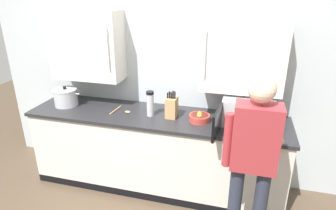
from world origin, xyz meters
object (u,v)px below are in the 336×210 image
object	(u,v)px
fruit_bowl	(199,117)
person_figure	(253,156)
stock_pot	(66,97)
thermos_flask	(150,104)
knife_block	(172,107)
wooden_spoon	(121,111)
microwave_oven	(245,111)

from	to	relation	value
fruit_bowl	person_figure	xyz separation A→B (m)	(0.52, -0.68, 0.03)
stock_pot	thermos_flask	size ratio (longest dim) A/B	1.33
knife_block	person_figure	world-z (taller)	person_figure
wooden_spoon	stock_pot	xyz separation A→B (m)	(-0.70, 0.01, 0.09)
wooden_spoon	stock_pot	size ratio (longest dim) A/B	0.66
knife_block	thermos_flask	world-z (taller)	knife_block
thermos_flask	person_figure	xyz separation A→B (m)	(1.05, -0.68, -0.06)
microwave_oven	wooden_spoon	world-z (taller)	microwave_oven
microwave_oven	knife_block	xyz separation A→B (m)	(-0.75, -0.04, -0.02)
person_figure	fruit_bowl	bearing A→B (deg)	127.67
fruit_bowl	stock_pot	world-z (taller)	stock_pot
microwave_oven	fruit_bowl	bearing A→B (deg)	-171.18
fruit_bowl	thermos_flask	world-z (taller)	thermos_flask
fruit_bowl	stock_pot	distance (m)	1.57
person_figure	stock_pot	bearing A→B (deg)	161.32
microwave_oven	knife_block	world-z (taller)	knife_block
microwave_oven	fruit_bowl	world-z (taller)	microwave_oven
wooden_spoon	knife_block	distance (m)	0.58
knife_block	stock_pot	xyz separation A→B (m)	(-1.27, 0.00, -0.01)
wooden_spoon	stock_pot	distance (m)	0.70
wooden_spoon	fruit_bowl	world-z (taller)	fruit_bowl
wooden_spoon	person_figure	distance (m)	1.56
knife_block	stock_pot	world-z (taller)	knife_block
thermos_flask	fruit_bowl	bearing A→B (deg)	-0.43
wooden_spoon	person_figure	world-z (taller)	person_figure
knife_block	stock_pot	bearing A→B (deg)	179.98
thermos_flask	microwave_oven	bearing A→B (deg)	3.81
wooden_spoon	thermos_flask	bearing A→B (deg)	-2.24
wooden_spoon	fruit_bowl	size ratio (longest dim) A/B	1.12
stock_pot	person_figure	bearing A→B (deg)	-18.68
wooden_spoon	stock_pot	world-z (taller)	stock_pot
microwave_oven	person_figure	distance (m)	0.75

